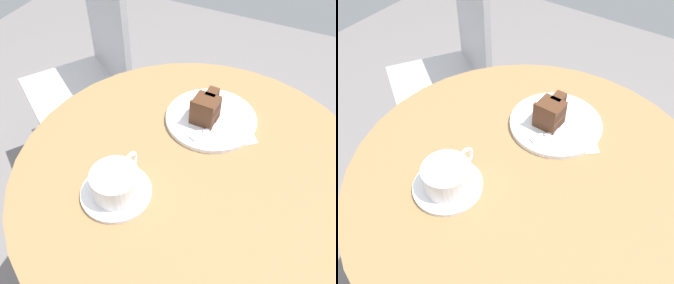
# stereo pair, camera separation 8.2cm
# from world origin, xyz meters

# --- Properties ---
(cafe_table) EXTENTS (0.84, 0.84, 0.76)m
(cafe_table) POSITION_xyz_m (0.00, 0.00, 0.64)
(cafe_table) COLOR olive
(cafe_table) RESTS_ON ground
(saucer) EXTENTS (0.15, 0.15, 0.01)m
(saucer) POSITION_xyz_m (-0.14, 0.13, 0.76)
(saucer) COLOR white
(saucer) RESTS_ON cafe_table
(coffee_cup) EXTENTS (0.14, 0.10, 0.06)m
(coffee_cup) POSITION_xyz_m (-0.14, 0.12, 0.80)
(coffee_cup) COLOR white
(coffee_cup) RESTS_ON saucer
(teaspoon) EXTENTS (0.09, 0.04, 0.00)m
(teaspoon) POSITION_xyz_m (-0.15, 0.08, 0.77)
(teaspoon) COLOR silver
(teaspoon) RESTS_ON saucer
(cake_plate) EXTENTS (0.23, 0.23, 0.01)m
(cake_plate) POSITION_xyz_m (0.17, 0.03, 0.76)
(cake_plate) COLOR white
(cake_plate) RESTS_ON cafe_table
(cake_slice) EXTENTS (0.09, 0.06, 0.07)m
(cake_slice) POSITION_xyz_m (0.15, 0.04, 0.80)
(cake_slice) COLOR #422619
(cake_slice) RESTS_ON cake_plate
(fork) EXTENTS (0.14, 0.08, 0.00)m
(fork) POSITION_xyz_m (0.12, 0.02, 0.77)
(fork) COLOR silver
(fork) RESTS_ON cake_plate
(napkin) EXTENTS (0.19, 0.20, 0.00)m
(napkin) POSITION_xyz_m (0.14, -0.01, 0.76)
(napkin) COLOR beige
(napkin) RESTS_ON cafe_table
(cafe_chair) EXTENTS (0.53, 0.53, 0.94)m
(cafe_chair) POSITION_xyz_m (0.48, 0.65, 0.55)
(cafe_chair) COLOR #BCBCC1
(cafe_chair) RESTS_ON ground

